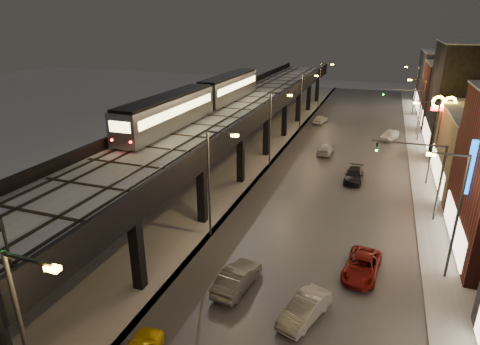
% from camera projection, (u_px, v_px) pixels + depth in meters
% --- Properties ---
extents(road_surface, '(17.00, 120.00, 0.06)m').
position_uv_depth(road_surface, '(341.00, 163.00, 50.18)').
color(road_surface, '#46474D').
rests_on(road_surface, ground).
extents(sidewalk_right, '(4.00, 120.00, 0.14)m').
position_uv_depth(sidewalk_right, '(428.00, 172.00, 47.02)').
color(sidewalk_right, '#9FA1A8').
rests_on(sidewalk_right, ground).
extents(under_viaduct_pavement, '(11.00, 120.00, 0.06)m').
position_uv_depth(under_viaduct_pavement, '(240.00, 152.00, 54.42)').
color(under_viaduct_pavement, '#9FA1A8').
rests_on(under_viaduct_pavement, ground).
extents(elevated_viaduct, '(9.00, 100.00, 6.30)m').
position_uv_depth(elevated_viaduct, '(231.00, 116.00, 49.66)').
color(elevated_viaduct, black).
rests_on(elevated_viaduct, ground).
extents(viaduct_trackbed, '(8.40, 100.00, 0.32)m').
position_uv_depth(viaduct_trackbed, '(231.00, 110.00, 49.50)').
color(viaduct_trackbed, '#B2B7C1').
rests_on(viaduct_trackbed, elevated_viaduct).
extents(viaduct_parapet_streetside, '(0.30, 100.00, 1.10)m').
position_uv_depth(viaduct_parapet_streetside, '(265.00, 109.00, 47.99)').
color(viaduct_parapet_streetside, black).
rests_on(viaduct_parapet_streetside, elevated_viaduct).
extents(viaduct_parapet_far, '(0.30, 100.00, 1.10)m').
position_uv_depth(viaduct_parapet_far, '(199.00, 104.00, 50.72)').
color(viaduct_parapet_far, black).
rests_on(viaduct_parapet_far, elevated_viaduct).
extents(building_e, '(12.20, 12.20, 10.16)m').
position_uv_depth(building_e, '(463.00, 95.00, 66.96)').
color(building_e, '#4E1C15').
rests_on(building_e, ground).
extents(building_f, '(12.20, 16.20, 11.16)m').
position_uv_depth(building_f, '(452.00, 81.00, 79.11)').
color(building_f, '#32323D').
rests_on(building_f, ground).
extents(streetlight_left_0, '(2.57, 0.28, 9.00)m').
position_uv_depth(streetlight_left_0, '(28.00, 336.00, 15.61)').
color(streetlight_left_0, '#38383A').
rests_on(streetlight_left_0, ground).
extents(streetlight_left_1, '(2.57, 0.28, 9.00)m').
position_uv_depth(streetlight_left_1, '(212.00, 177.00, 31.46)').
color(streetlight_left_1, '#38383A').
rests_on(streetlight_left_1, ground).
extents(streetlight_right_1, '(2.56, 0.28, 9.00)m').
position_uv_depth(streetlight_right_1, '(454.00, 209.00, 26.06)').
color(streetlight_right_1, '#38383A').
rests_on(streetlight_right_1, ground).
extents(streetlight_left_2, '(2.57, 0.28, 9.00)m').
position_uv_depth(streetlight_left_2, '(273.00, 124.00, 47.30)').
color(streetlight_left_2, '#38383A').
rests_on(streetlight_left_2, ground).
extents(streetlight_right_2, '(2.56, 0.28, 9.00)m').
position_uv_depth(streetlight_right_2, '(431.00, 138.00, 41.91)').
color(streetlight_right_2, '#38383A').
rests_on(streetlight_right_2, ground).
extents(streetlight_left_3, '(2.57, 0.28, 9.00)m').
position_uv_depth(streetlight_left_3, '(303.00, 98.00, 63.14)').
color(streetlight_left_3, '#38383A').
rests_on(streetlight_left_3, ground).
extents(streetlight_right_3, '(2.56, 0.28, 9.00)m').
position_uv_depth(streetlight_right_3, '(421.00, 106.00, 57.75)').
color(streetlight_right_3, '#38383A').
rests_on(streetlight_right_3, ground).
extents(streetlight_left_4, '(2.57, 0.28, 9.00)m').
position_uv_depth(streetlight_left_4, '(321.00, 83.00, 78.98)').
color(streetlight_left_4, '#38383A').
rests_on(streetlight_left_4, ground).
extents(streetlight_right_4, '(2.56, 0.28, 9.00)m').
position_uv_depth(streetlight_right_4, '(415.00, 87.00, 73.59)').
color(streetlight_right_4, '#38383A').
rests_on(streetlight_right_4, ground).
extents(traffic_light_rig_a, '(6.10, 0.34, 7.00)m').
position_uv_depth(traffic_light_rig_a, '(427.00, 172.00, 34.53)').
color(traffic_light_rig_a, '#38383A').
rests_on(traffic_light_rig_a, ground).
extents(traffic_light_rig_b, '(6.10, 0.34, 7.00)m').
position_uv_depth(traffic_light_rig_b, '(412.00, 106.00, 60.93)').
color(traffic_light_rig_b, '#38383A').
rests_on(traffic_light_rig_b, ground).
extents(subway_train, '(2.73, 33.09, 3.26)m').
position_uv_depth(subway_train, '(204.00, 97.00, 47.33)').
color(subway_train, gray).
rests_on(subway_train, viaduct_trackbed).
extents(rail_signal, '(0.34, 0.42, 2.92)m').
position_uv_depth(rail_signal, '(2.00, 237.00, 15.91)').
color(rail_signal, black).
rests_on(rail_signal, viaduct_trackbed).
extents(car_near_white, '(2.19, 4.78, 1.52)m').
position_uv_depth(car_near_white, '(237.00, 279.00, 26.49)').
color(car_near_white, '#5D5F61').
rests_on(car_near_white, ground).
extents(car_mid_dark, '(1.96, 4.58, 1.32)m').
position_uv_depth(car_mid_dark, '(326.00, 149.00, 53.34)').
color(car_mid_dark, silver).
rests_on(car_mid_dark, ground).
extents(car_far_white, '(2.36, 4.35, 1.40)m').
position_uv_depth(car_far_white, '(320.00, 119.00, 69.25)').
color(car_far_white, white).
rests_on(car_far_white, ground).
extents(car_onc_silver, '(2.81, 4.52, 1.41)m').
position_uv_depth(car_onc_silver, '(305.00, 310.00, 23.74)').
color(car_onc_silver, gray).
rests_on(car_onc_silver, ground).
extents(car_onc_dark, '(2.73, 5.02, 1.34)m').
position_uv_depth(car_onc_dark, '(362.00, 267.00, 27.91)').
color(car_onc_dark, maroon).
rests_on(car_onc_dark, ground).
extents(car_onc_white, '(1.96, 4.64, 1.34)m').
position_uv_depth(car_onc_white, '(354.00, 176.00, 44.24)').
color(car_onc_white, black).
rests_on(car_onc_white, ground).
extents(car_onc_red, '(3.17, 4.76, 1.51)m').
position_uv_depth(car_onc_red, '(389.00, 135.00, 59.49)').
color(car_onc_red, white).
rests_on(car_onc_red, ground).
extents(sign_mcdonalds, '(2.64, 0.63, 8.89)m').
position_uv_depth(sign_mcdonalds, '(442.00, 112.00, 45.16)').
color(sign_mcdonalds, '#38383A').
rests_on(sign_mcdonalds, ground).
extents(sign_carwash, '(1.75, 0.35, 9.10)m').
position_uv_depth(sign_carwash, '(479.00, 177.00, 28.03)').
color(sign_carwash, '#38383A').
rests_on(sign_carwash, ground).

